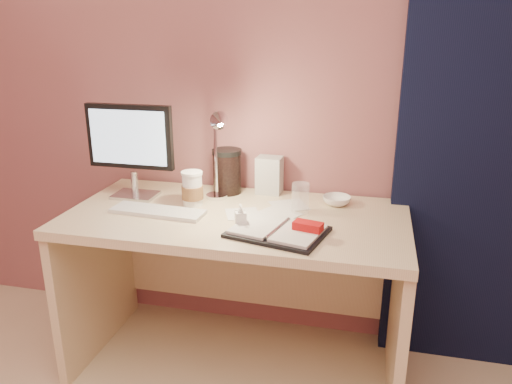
% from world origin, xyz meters
% --- Properties ---
extents(room, '(3.50, 3.50, 3.50)m').
position_xyz_m(room, '(0.95, 1.69, 1.14)').
color(room, '#C6B28E').
rests_on(room, ground).
extents(desk, '(1.40, 0.70, 0.73)m').
position_xyz_m(desk, '(0.00, 1.45, 0.50)').
color(desk, beige).
rests_on(desk, ground).
extents(monitor, '(0.39, 0.14, 0.42)m').
position_xyz_m(monitor, '(-0.50, 1.49, 0.98)').
color(monitor, silver).
rests_on(monitor, desk).
extents(keyboard, '(0.40, 0.14, 0.02)m').
position_xyz_m(keyboard, '(-0.32, 1.32, 0.74)').
color(keyboard, silver).
rests_on(keyboard, desk).
extents(planner, '(0.39, 0.33, 0.05)m').
position_xyz_m(planner, '(0.22, 1.22, 0.74)').
color(planner, black).
rests_on(planner, desk).
extents(paper_a, '(0.17, 0.17, 0.00)m').
position_xyz_m(paper_a, '(0.03, 1.39, 0.73)').
color(paper_a, silver).
rests_on(paper_a, desk).
extents(paper_b, '(0.22, 0.22, 0.00)m').
position_xyz_m(paper_b, '(0.16, 1.41, 0.73)').
color(paper_b, silver).
rests_on(paper_b, desk).
extents(paper_c, '(0.20, 0.20, 0.00)m').
position_xyz_m(paper_c, '(0.20, 1.53, 0.73)').
color(paper_c, silver).
rests_on(paper_c, desk).
extents(coffee_cup, '(0.09, 0.09, 0.15)m').
position_xyz_m(coffee_cup, '(-0.21, 1.45, 0.80)').
color(coffee_cup, silver).
rests_on(coffee_cup, desk).
extents(clear_cup, '(0.07, 0.07, 0.13)m').
position_xyz_m(clear_cup, '(0.25, 1.46, 0.79)').
color(clear_cup, white).
rests_on(clear_cup, desk).
extents(bowl, '(0.14, 0.14, 0.04)m').
position_xyz_m(bowl, '(0.39, 1.59, 0.75)').
color(bowl, white).
rests_on(bowl, desk).
extents(lotion_bottle, '(0.05, 0.06, 0.09)m').
position_xyz_m(lotion_bottle, '(0.06, 1.25, 0.78)').
color(lotion_bottle, silver).
rests_on(lotion_bottle, desk).
extents(dark_jar, '(0.13, 0.13, 0.18)m').
position_xyz_m(dark_jar, '(-0.11, 1.64, 0.82)').
color(dark_jar, black).
rests_on(dark_jar, desk).
extents(product_box, '(0.12, 0.10, 0.17)m').
position_xyz_m(product_box, '(0.08, 1.68, 0.82)').
color(product_box, '#B5B6B1').
rests_on(product_box, desk).
extents(desk_lamp, '(0.17, 0.25, 0.41)m').
position_xyz_m(desk_lamp, '(-0.18, 1.46, 0.99)').
color(desk_lamp, silver).
rests_on(desk_lamp, desk).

